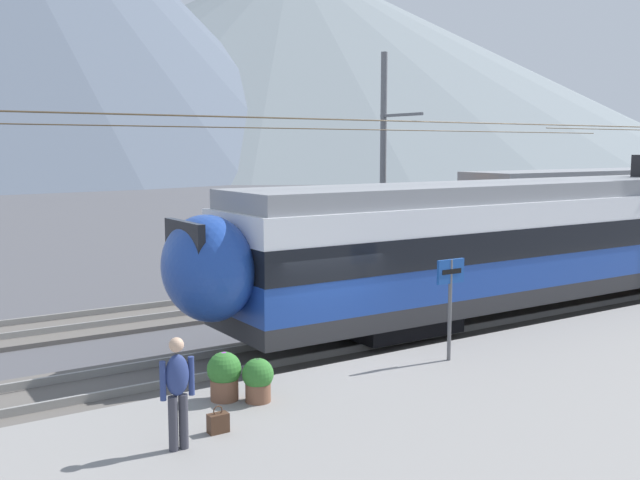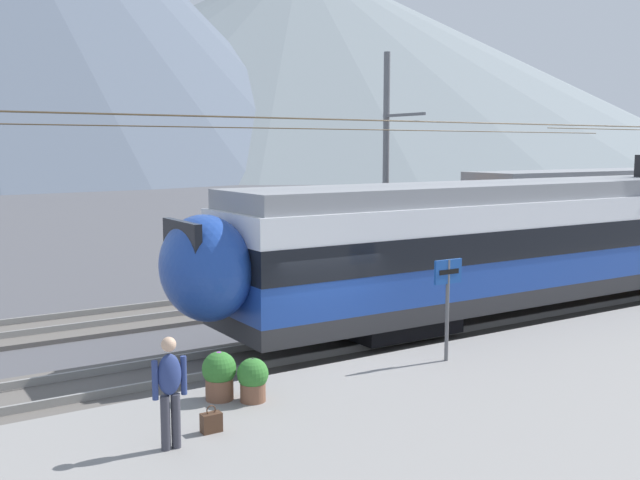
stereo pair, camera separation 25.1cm
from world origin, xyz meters
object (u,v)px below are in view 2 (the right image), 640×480
object	(u,v)px
train_near_platform	(566,236)
handbag_beside_passenger	(211,422)
potted_plant_platform_edge	(253,378)
potted_plant_by_shelter	(219,373)
catenary_mast_far_side	(388,161)
platform_sign	(448,287)
passenger_walking	(170,387)

from	to	relation	value
train_near_platform	handbag_beside_passenger	size ratio (longest dim) A/B	55.92
train_near_platform	potted_plant_platform_edge	xyz separation A→B (m)	(-11.84, -3.02, -1.42)
potted_plant_by_shelter	catenary_mast_far_side	bearing A→B (deg)	41.31
catenary_mast_far_side	potted_plant_platform_edge	world-z (taller)	catenary_mast_far_side
platform_sign	potted_plant_platform_edge	distance (m)	4.67
passenger_walking	potted_plant_by_shelter	distance (m)	2.22
train_near_platform	potted_plant_by_shelter	size ratio (longest dim) A/B	28.27
potted_plant_platform_edge	potted_plant_by_shelter	size ratio (longest dim) A/B	0.90
handbag_beside_passenger	potted_plant_by_shelter	xyz separation A→B (m)	(0.74, 1.30, 0.32)
potted_plant_platform_edge	platform_sign	bearing A→B (deg)	0.49
passenger_walking	handbag_beside_passenger	world-z (taller)	passenger_walking
platform_sign	potted_plant_by_shelter	world-z (taller)	platform_sign
platform_sign	passenger_walking	world-z (taller)	platform_sign
passenger_walking	potted_plant_platform_edge	distance (m)	2.34
catenary_mast_far_side	train_near_platform	bearing A→B (deg)	-83.71
catenary_mast_far_side	handbag_beside_passenger	size ratio (longest dim) A/B	104.99
train_near_platform	passenger_walking	bearing A→B (deg)	-163.08
catenary_mast_far_side	potted_plant_platform_edge	xyz separation A→B (m)	(-11.02, -10.48, -3.48)
passenger_walking	potted_plant_by_shelter	bearing A→B (deg)	46.40
passenger_walking	potted_plant_by_shelter	size ratio (longest dim) A/B	1.97
catenary_mast_far_side	handbag_beside_passenger	distance (m)	17.11
passenger_walking	platform_sign	bearing A→B (deg)	10.60
train_near_platform	handbag_beside_passenger	xyz separation A→B (m)	(-13.03, -3.93, -1.69)
train_near_platform	passenger_walking	world-z (taller)	train_near_platform
platform_sign	passenger_walking	size ratio (longest dim) A/B	1.26
handbag_beside_passenger	potted_plant_platform_edge	world-z (taller)	potted_plant_platform_edge
handbag_beside_passenger	potted_plant_platform_edge	xyz separation A→B (m)	(1.19, 0.91, 0.27)
potted_plant_by_shelter	platform_sign	bearing A→B (deg)	-4.12
train_near_platform	potted_plant_by_shelter	world-z (taller)	train_near_platform
platform_sign	potted_plant_platform_edge	world-z (taller)	platform_sign
handbag_beside_passenger	potted_plant_by_shelter	bearing A→B (deg)	60.51
catenary_mast_far_side	potted_plant_platform_edge	size ratio (longest dim) A/B	59.25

